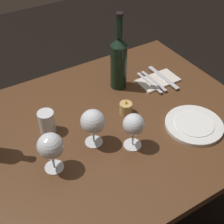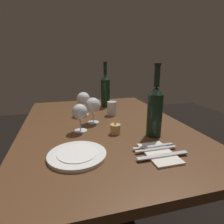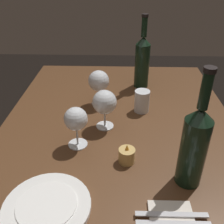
{
  "view_description": "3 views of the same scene",
  "coord_description": "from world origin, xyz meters",
  "views": [
    {
      "loc": [
        -0.39,
        -0.78,
        1.59
      ],
      "look_at": [
        0.06,
        -0.04,
        0.84
      ],
      "focal_mm": 50.41,
      "sensor_mm": 36.0,
      "label": 1
    },
    {
      "loc": [
        1.01,
        -0.22,
        1.11
      ],
      "look_at": [
        0.08,
        0.03,
        0.83
      ],
      "focal_mm": 30.11,
      "sensor_mm": 36.0,
      "label": 2
    },
    {
      "loc": [
        0.78,
        0.0,
        1.3
      ],
      "look_at": [
        -0.02,
        -0.02,
        0.81
      ],
      "focal_mm": 41.38,
      "sensor_mm": 36.0,
      "label": 3
    }
  ],
  "objects": [
    {
      "name": "fork_outer",
      "position": [
        0.36,
        0.13,
        0.75
      ],
      "size": [
        0.02,
        0.18,
        0.0
      ],
      "color": "silver",
      "rests_on": "folded_napkin"
    },
    {
      "name": "fork_inner",
      "position": [
        0.39,
        0.13,
        0.75
      ],
      "size": [
        0.02,
        0.18,
        0.0
      ],
      "color": "silver",
      "rests_on": "folded_napkin"
    },
    {
      "name": "wine_glass_right",
      "position": [
        -0.03,
        -0.05,
        0.84
      ],
      "size": [
        0.09,
        0.09,
        0.15
      ],
      "color": "white",
      "rests_on": "dining_table"
    },
    {
      "name": "water_tumbler",
      "position": [
        -0.15,
        0.09,
        0.78
      ],
      "size": [
        0.06,
        0.06,
        0.09
      ],
      "color": "white",
      "rests_on": "dining_table"
    },
    {
      "name": "ground_plane",
      "position": [
        0.0,
        0.0,
        0.0
      ],
      "size": [
        6.0,
        6.0,
        0.0
      ],
      "primitive_type": "plane",
      "color": "black"
    },
    {
      "name": "dining_table",
      "position": [
        0.0,
        0.0,
        0.65
      ],
      "size": [
        1.3,
        0.9,
        0.74
      ],
      "color": "#56351E",
      "rests_on": "ground"
    },
    {
      "name": "wine_bottle",
      "position": [
        -0.39,
        0.11,
        0.87
      ],
      "size": [
        0.07,
        0.07,
        0.34
      ],
      "color": "black",
      "rests_on": "dining_table"
    },
    {
      "name": "wine_glass_centre",
      "position": [
        -0.2,
        -0.09,
        0.85
      ],
      "size": [
        0.09,
        0.09,
        0.15
      ],
      "color": "white",
      "rests_on": "dining_table"
    },
    {
      "name": "folded_napkin",
      "position": [
        0.41,
        0.13,
        0.74
      ],
      "size": [
        0.19,
        0.11,
        0.01
      ],
      "color": "silver",
      "rests_on": "dining_table"
    },
    {
      "name": "dinner_plate",
      "position": [
        0.35,
        -0.18,
        0.75
      ],
      "size": [
        0.23,
        0.23,
        0.02
      ],
      "color": "white",
      "rests_on": "dining_table"
    },
    {
      "name": "wine_bottle_second",
      "position": [
        0.24,
        0.2,
        0.87
      ],
      "size": [
        0.07,
        0.07,
        0.35
      ],
      "color": "black",
      "rests_on": "dining_table"
    },
    {
      "name": "votive_candle",
      "position": [
        0.16,
        0.03,
        0.76
      ],
      "size": [
        0.05,
        0.05,
        0.07
      ],
      "color": "#DBB266",
      "rests_on": "dining_table"
    },
    {
      "name": "wine_glass_left",
      "position": [
        0.08,
        -0.14,
        0.84
      ],
      "size": [
        0.08,
        0.08,
        0.14
      ],
      "color": "white",
      "rests_on": "dining_table"
    },
    {
      "name": "table_knife",
      "position": [
        0.44,
        0.13,
        0.75
      ],
      "size": [
        0.02,
        0.21,
        0.0
      ],
      "color": "silver",
      "rests_on": "folded_napkin"
    }
  ]
}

